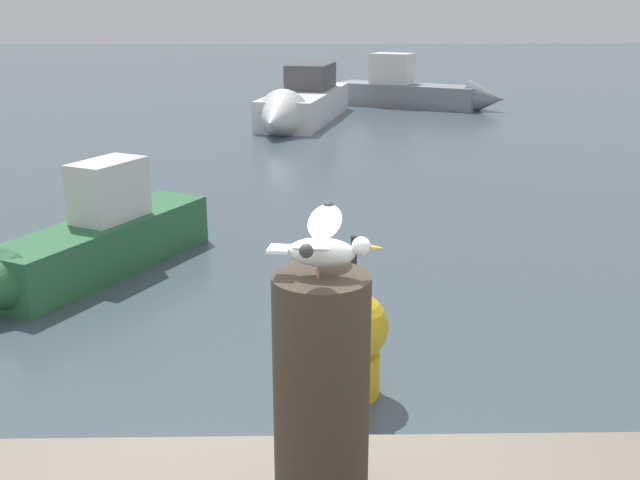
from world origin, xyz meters
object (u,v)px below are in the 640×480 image
(seagull, at_px, (323,245))
(mooring_post, at_px, (321,399))
(boat_grey, at_px, (421,91))
(boat_green, at_px, (90,243))
(boat_white, at_px, (300,104))
(channel_buoy, at_px, (353,339))

(seagull, bearing_deg, mooring_post, 170.76)
(boat_grey, height_order, boat_green, boat_grey)
(mooring_post, distance_m, boat_green, 6.46)
(boat_white, bearing_deg, channel_buoy, -88.07)
(seagull, height_order, channel_buoy, seagull)
(seagull, relative_size, boat_grey, 0.11)
(mooring_post, relative_size, boat_white, 0.15)
(boat_grey, bearing_deg, boat_white, -138.11)
(boat_white, relative_size, channel_buoy, 4.71)
(mooring_post, distance_m, seagull, 0.57)
(boat_white, height_order, channel_buoy, boat_white)
(seagull, distance_m, boat_grey, 21.18)
(boat_green, bearing_deg, boat_white, 78.79)
(mooring_post, height_order, boat_green, mooring_post)
(channel_buoy, bearing_deg, mooring_post, -95.87)
(boat_green, bearing_deg, seagull, -66.73)
(boat_grey, relative_size, channel_buoy, 3.82)
(boat_white, bearing_deg, boat_green, -101.21)
(seagull, bearing_deg, boat_green, 113.27)
(mooring_post, distance_m, boat_grey, 21.14)
(mooring_post, distance_m, channel_buoy, 3.27)
(boat_white, xyz_separation_m, boat_grey, (3.64, 3.27, -0.02))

